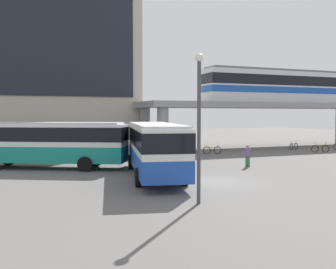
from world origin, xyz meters
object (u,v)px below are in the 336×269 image
object	(u,v)px
station_building	(33,58)
train	(280,86)
bicycle_brown	(320,149)
bicycle_green	(294,146)
pedestrian_at_kerb	(248,156)
bus_main	(155,144)
bus_secondary	(47,140)
bicycle_orange	(212,150)

from	to	relation	value
station_building	train	bearing A→B (deg)	-22.76
bicycle_brown	bicycle_green	bearing A→B (deg)	102.12
train	pedestrian_at_kerb	size ratio (longest dim) A/B	11.90
train	bus_main	xyz separation A→B (m)	(-20.78, -15.17, -5.03)
bus_secondary	bicycle_green	world-z (taller)	bus_secondary
bus_main	bicycle_green	bearing A→B (deg)	29.57
bus_secondary	bicycle_brown	world-z (taller)	bus_secondary
bicycle_green	bicycle_orange	world-z (taller)	same
station_building	bus_main	world-z (taller)	station_building
station_building	train	xyz separation A→B (m)	(26.60, -11.16, -3.35)
bicycle_green	pedestrian_at_kerb	world-z (taller)	pedestrian_at_kerb
bus_main	bus_secondary	bearing A→B (deg)	133.24
bicycle_green	train	bearing A→B (deg)	73.57
bus_main	station_building	bearing A→B (deg)	102.47
bus_secondary	bicycle_green	xyz separation A→B (m)	(25.35, 4.98, -1.63)
train	pedestrian_at_kerb	bearing A→B (deg)	-134.09
station_building	bus_main	xyz separation A→B (m)	(5.82, -26.33, -8.38)
train	bicycle_orange	size ratio (longest dim) A/B	11.03
bus_secondary	bus_main	bearing A→B (deg)	-46.76
bicycle_green	bicycle_brown	size ratio (longest dim) A/B	0.98
station_building	pedestrian_at_kerb	distance (m)	29.74
bus_main	bicycle_orange	distance (m)	14.27
bicycle_green	bus_secondary	bearing A→B (deg)	-168.89
station_building	bus_secondary	bearing A→B (deg)	-89.84
train	bicycle_orange	bearing A→B (deg)	-157.47
bus_main	bus_secondary	size ratio (longest dim) A/B	1.03
bicycle_green	bicycle_brown	distance (m)	3.18
train	bicycle_green	world-z (taller)	train
bus_secondary	station_building	bearing A→B (deg)	90.16
station_building	bicycle_green	distance (m)	31.26
bicycle_orange	pedestrian_at_kerb	world-z (taller)	pedestrian_at_kerb
train	bicycle_brown	xyz separation A→B (m)	(-0.53, -7.17, -6.66)
train	bus_secondary	xyz separation A→B (m)	(-26.54, -9.04, -5.03)
bus_main	pedestrian_at_kerb	size ratio (longest dim) A/B	7.04
bicycle_green	bicycle_orange	xyz separation A→B (m)	(-10.05, -0.61, 0.00)
station_building	bicycle_green	world-z (taller)	station_building
station_building	bus_secondary	xyz separation A→B (m)	(0.06, -20.20, -8.38)
station_building	train	distance (m)	29.04
bus_main	bicycle_orange	xyz separation A→B (m)	(9.53, 10.50, -1.63)
train	bicycle_brown	world-z (taller)	train
bicycle_orange	pedestrian_at_kerb	size ratio (longest dim) A/B	1.08
bicycle_green	bicycle_orange	bearing A→B (deg)	-176.55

